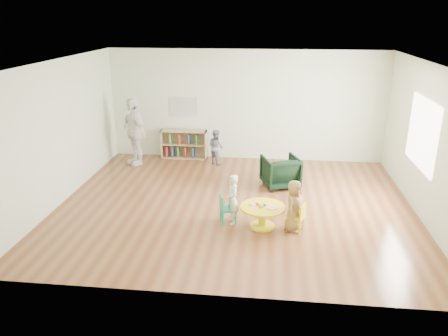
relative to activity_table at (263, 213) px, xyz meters
name	(u,v)px	position (x,y,z in m)	size (l,w,h in m)	color
room	(237,112)	(-0.56, 0.90, 1.61)	(7.10, 7.00, 2.80)	brown
activity_table	(263,213)	(0.00, 0.00, 0.00)	(0.80, 0.80, 0.45)	yellow
kid_chair_left	(226,208)	(-0.67, 0.10, 0.01)	(0.36, 0.36, 0.55)	#1A936B
kid_chair_right	(298,216)	(0.62, -0.07, 0.00)	(0.36, 0.36, 0.51)	yellow
bookshelf	(184,144)	(-2.18, 3.76, 0.09)	(1.20, 0.30, 0.75)	#9F8158
alphabet_poster	(184,106)	(-2.17, 3.88, 1.07)	(0.74, 0.01, 0.54)	silver
armchair	(280,172)	(0.33, 2.00, 0.06)	(0.73, 0.75, 0.69)	black
child_left	(232,200)	(-0.55, 0.10, 0.18)	(0.34, 0.22, 0.93)	silver
child_right	(294,206)	(0.54, -0.05, 0.19)	(0.46, 0.30, 0.93)	yellow
toddler	(216,147)	(-1.28, 3.37, 0.17)	(0.43, 0.34, 0.89)	#181B3E
adult_caretaker	(134,132)	(-3.30, 3.11, 0.57)	(0.99, 0.41, 1.69)	white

